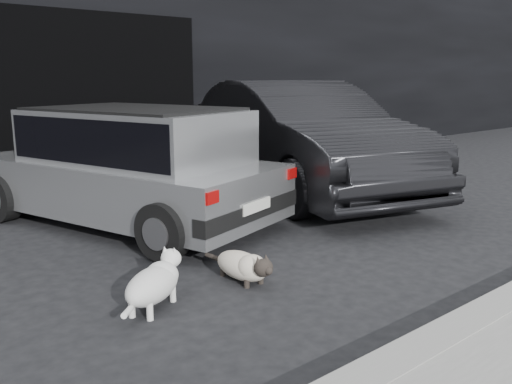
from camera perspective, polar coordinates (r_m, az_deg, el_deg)
ground at (r=5.07m, az=-9.98°, el=-6.81°), size 80.00×80.00×0.00m
building_facade at (r=10.76m, az=-22.49°, el=15.87°), size 34.00×4.00×5.00m
garage_opening at (r=8.84m, az=-17.81°, el=9.41°), size 4.00×0.10×2.60m
curb at (r=4.04m, az=23.32°, el=-11.81°), size 18.00×0.25×0.12m
silver_hatchback at (r=6.16m, az=-13.11°, el=3.20°), size 2.55×3.83×1.30m
second_car at (r=7.72m, az=4.38°, el=5.79°), size 2.91×5.03×1.57m
cat_siamese at (r=4.40m, az=-1.15°, el=-7.81°), size 0.30×0.84×0.29m
cat_white at (r=3.98m, az=-10.56°, el=-9.30°), size 0.72×0.56×0.39m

